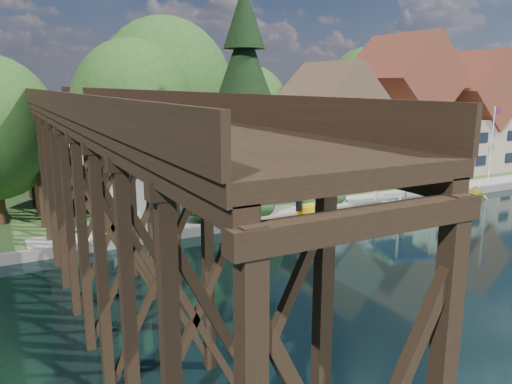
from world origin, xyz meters
TOP-DOWN VIEW (x-y plane):
  - ground at (0.00, 0.00)m, footprint 140.00×140.00m
  - bank at (0.00, 34.00)m, footprint 140.00×52.00m
  - seawall at (4.00, 8.00)m, footprint 60.00×0.40m
  - promenade at (6.00, 9.30)m, footprint 50.00×2.60m
  - trestle_bridge at (-16.00, 5.17)m, footprint 4.12×44.18m
  - house_left at (7.00, 16.00)m, footprint 7.64×8.64m
  - house_center at (16.00, 16.50)m, footprint 8.65×9.18m
  - house_right at (25.00, 16.00)m, footprint 8.15×8.64m
  - shed at (-11.00, 14.50)m, footprint 5.09×5.40m
  - bg_trees at (1.00, 21.25)m, footprint 49.90×13.30m
  - shrubs at (-4.60, 9.26)m, footprint 15.76×2.47m
  - conifer at (-4.05, 11.13)m, footprint 6.42×6.42m
  - palm_tree at (10.64, 10.28)m, footprint 4.32×4.32m
  - flagpole at (20.37, 9.11)m, footprint 1.10×0.24m
  - tugboat at (-1.98, 5.84)m, footprint 3.22×2.17m
  - boat_white_a at (0.00, 5.70)m, footprint 3.66×2.79m
  - boat_canopy at (6.56, 5.96)m, footprint 4.34×5.28m
  - boat_yellow at (15.97, 6.97)m, footprint 2.82×2.61m

SIDE VIEW (x-z plane):
  - ground at x=0.00m, z-range 0.00..0.00m
  - bank at x=0.00m, z-range 0.00..0.50m
  - seawall at x=4.00m, z-range 0.00..0.62m
  - boat_white_a at x=0.00m, z-range 0.00..0.71m
  - promenade at x=6.00m, z-range 0.50..0.56m
  - boat_yellow at x=15.97m, z-range 0.00..1.23m
  - tugboat at x=-1.98m, z-range -0.43..1.72m
  - shrubs at x=-4.60m, z-range 0.38..2.08m
  - boat_canopy at x=6.56m, z-range -0.21..2.73m
  - shed at x=-11.00m, z-range -0.10..7.75m
  - flagpole at x=20.37m, z-range 1.30..8.34m
  - palm_tree at x=10.64m, z-range 2.42..7.55m
  - house_left at x=7.00m, z-range -0.37..10.65m
  - trestle_bridge at x=-16.00m, z-range 0.70..10.00m
  - house_right at x=25.00m, z-range -0.45..12.00m
  - house_center at x=16.00m, z-range -0.53..13.36m
  - bg_trees at x=1.00m, z-range 2.00..12.57m
  - conifer at x=-4.05m, z-range 0.21..16.01m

